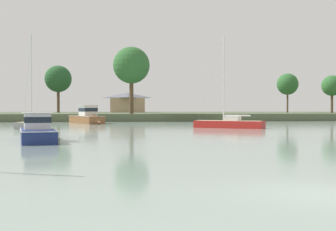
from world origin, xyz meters
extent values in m
plane|color=gray|center=(0.00, 0.00, 0.00)|extent=(484.56, 484.56, 0.00)
cube|color=#4C563D|center=(0.00, 102.10, 0.78)|extent=(218.05, 58.57, 1.56)
cube|color=brown|center=(-12.21, 64.14, 0.31)|extent=(6.89, 9.42, 2.11)
cone|color=brown|center=(-10.08, 60.13, 0.31)|extent=(3.56, 3.50, 2.68)
cube|color=silver|center=(-12.21, 64.14, 1.33)|extent=(7.08, 9.64, 0.05)
cube|color=silver|center=(-11.87, 63.49, 2.28)|extent=(3.42, 3.60, 1.82)
cube|color=#19232D|center=(-11.87, 63.49, 2.46)|extent=(3.49, 3.67, 0.66)
cube|color=beige|center=(-11.87, 63.49, 3.22)|extent=(3.91, 4.07, 0.06)
cylinder|color=silver|center=(-11.87, 63.49, 4.12)|extent=(0.03, 0.03, 1.76)
cube|color=#B2231E|center=(8.52, 44.05, 0.15)|extent=(9.31, 7.21, 1.66)
cube|color=#CCB78E|center=(8.52, 44.05, 1.00)|extent=(8.67, 6.65, 0.04)
cube|color=silver|center=(8.92, 43.79, 1.30)|extent=(2.61, 2.47, 0.57)
cylinder|color=silver|center=(7.89, 44.46, 6.86)|extent=(0.19, 0.19, 11.68)
cylinder|color=silver|center=(9.48, 43.44, 1.69)|extent=(3.27, 2.17, 0.15)
cylinder|color=silver|center=(9.48, 43.44, 1.74)|extent=(2.94, 1.96, 0.14)
cylinder|color=#999999|center=(6.29, 45.48, 6.83)|extent=(3.21, 2.06, 11.63)
cube|color=navy|center=(-12.85, 22.80, 0.22)|extent=(4.27, 8.24, 1.54)
cone|color=navy|center=(-13.75, 26.63, 0.22)|extent=(2.72, 2.67, 2.28)
cube|color=silver|center=(-12.85, 22.80, 0.96)|extent=(4.41, 8.42, 0.05)
cube|color=silver|center=(-12.91, 23.05, 1.64)|extent=(2.55, 2.91, 1.29)
cube|color=#19232D|center=(-12.91, 23.05, 1.76)|extent=(2.60, 2.97, 0.46)
cube|color=beige|center=(-12.91, 23.05, 2.31)|extent=(2.93, 3.28, 0.06)
cylinder|color=silver|center=(-12.91, 23.05, 2.77)|extent=(0.03, 0.03, 0.86)
cube|color=gray|center=(-18.16, 47.67, 0.12)|extent=(3.25, 8.54, 1.41)
cube|color=#CCB78E|center=(-18.16, 47.67, 0.85)|extent=(2.91, 8.01, 0.04)
cube|color=silver|center=(-18.12, 48.09, 1.12)|extent=(1.74, 1.98, 0.50)
cylinder|color=silver|center=(-18.22, 47.01, 6.85)|extent=(0.17, 0.17, 11.96)
cylinder|color=silver|center=(-18.06, 48.67, 1.47)|extent=(0.46, 3.33, 0.13)
cylinder|color=silver|center=(-18.06, 48.67, 1.52)|extent=(0.43, 3.00, 0.14)
cylinder|color=#999999|center=(-18.38, 45.35, 6.83)|extent=(0.34, 3.34, 11.92)
sphere|color=white|center=(14.52, 52.22, 0.06)|extent=(0.33, 0.33, 0.33)
torus|color=#333338|center=(14.52, 52.22, 0.26)|extent=(0.12, 0.12, 0.02)
cylinder|color=brown|center=(-22.84, 104.53, 5.30)|extent=(0.75, 0.75, 7.48)
sphere|color=#235128|center=(-22.84, 104.53, 10.65)|extent=(7.18, 7.18, 7.18)
cylinder|color=brown|center=(-3.87, 77.66, 5.82)|extent=(0.86, 0.86, 8.51)
sphere|color=#2D602D|center=(-3.87, 77.66, 11.82)|extent=(7.76, 7.76, 7.76)
cylinder|color=brown|center=(38.43, 97.40, 4.74)|extent=(0.46, 0.46, 6.35)
sphere|color=#2D602D|center=(38.43, 97.40, 9.21)|extent=(5.74, 5.74, 5.74)
cylinder|color=brown|center=(46.15, 88.09, 4.39)|extent=(0.62, 0.62, 5.65)
sphere|color=#2D602D|center=(46.15, 88.09, 8.36)|extent=(5.11, 5.11, 5.11)
cube|color=tan|center=(-4.22, 111.20, 3.64)|extent=(9.64, 9.40, 4.17)
pyramid|color=#565B66|center=(-4.22, 111.20, 6.50)|extent=(10.42, 10.16, 1.55)
camera|label=1|loc=(-6.14, -12.60, 2.66)|focal=45.52mm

